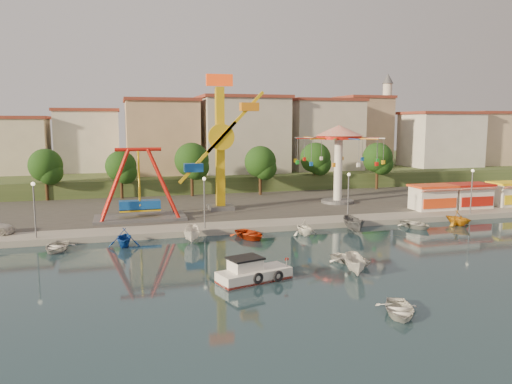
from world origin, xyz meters
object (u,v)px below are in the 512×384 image
object	(u,v)px
pirate_ship_ride	(139,185)
wave_swinger	(339,146)
cabin_motorboat	(252,274)
rowboat_a	(351,259)
kamikaze_tower	(223,146)
skiff	(356,264)

from	to	relation	value
pirate_ship_ride	wave_swinger	world-z (taller)	wave_swinger
wave_swinger	cabin_motorboat	bearing A→B (deg)	-125.05
wave_swinger	rowboat_a	bearing A→B (deg)	-112.25
pirate_ship_ride	rowboat_a	world-z (taller)	pirate_ship_ride
cabin_motorboat	rowboat_a	distance (m)	9.13
kamikaze_tower	wave_swinger	xyz separation A→B (m)	(15.82, 1.06, -0.27)
wave_swinger	skiff	xyz separation A→B (m)	(-11.30, -27.91, -7.47)
wave_swinger	cabin_motorboat	world-z (taller)	wave_swinger
kamikaze_tower	cabin_motorboat	size ratio (longest dim) A/B	2.87
rowboat_a	wave_swinger	bearing A→B (deg)	38.44
kamikaze_tower	skiff	world-z (taller)	kamikaze_tower
wave_swinger	skiff	bearing A→B (deg)	-112.04
rowboat_a	cabin_motorboat	bearing A→B (deg)	164.09
wave_swinger	kamikaze_tower	bearing A→B (deg)	-176.16
kamikaze_tower	wave_swinger	world-z (taller)	kamikaze_tower
cabin_motorboat	rowboat_a	xyz separation A→B (m)	(8.88, 2.11, -0.13)
kamikaze_tower	rowboat_a	size ratio (longest dim) A/B	4.54
pirate_ship_ride	skiff	world-z (taller)	pirate_ship_ride
cabin_motorboat	rowboat_a	size ratio (longest dim) A/B	1.58
pirate_ship_ride	skiff	bearing A→B (deg)	-57.55
wave_swinger	skiff	world-z (taller)	wave_swinger
wave_swinger	rowboat_a	world-z (taller)	wave_swinger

